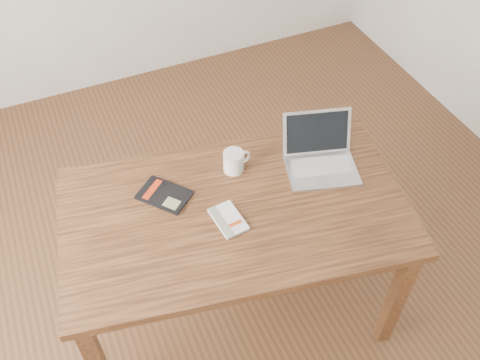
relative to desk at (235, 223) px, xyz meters
name	(u,v)px	position (x,y,z in m)	size (l,w,h in m)	color
room	(206,79)	(-0.06, 0.11, 0.69)	(4.04, 4.04, 2.70)	#52321C
desk	(235,223)	(0.00, 0.00, 0.00)	(1.56, 1.06, 0.75)	#4E2D17
white_guidebook	(228,220)	(-0.05, -0.04, 0.10)	(0.12, 0.18, 0.02)	silver
black_guidebook	(164,195)	(-0.24, 0.19, 0.10)	(0.25, 0.25, 0.01)	black
laptop	(320,157)	(0.45, 0.09, 0.13)	(0.38, 0.37, 0.21)	silver
coffee_mug	(234,161)	(0.09, 0.22, 0.14)	(0.13, 0.09, 0.10)	white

